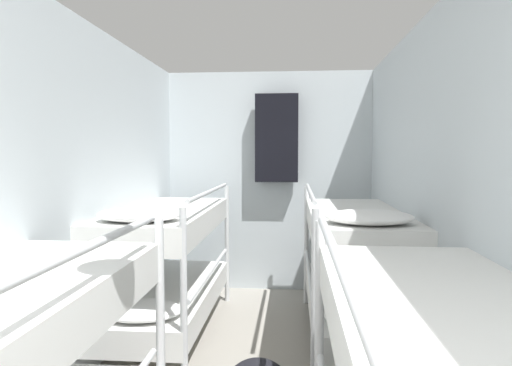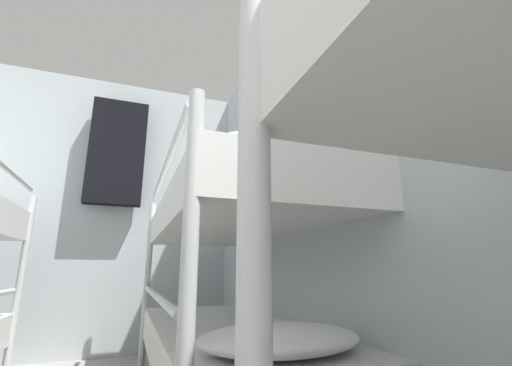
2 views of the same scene
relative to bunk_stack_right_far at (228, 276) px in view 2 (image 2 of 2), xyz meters
name	(u,v)px [view 2 (image 2 of 2)]	position (x,y,z in m)	size (l,w,h in m)	color
wall_right	(478,79)	(0.38, -1.14, 0.53)	(0.06, 5.13, 2.31)	silver
wall_back	(101,208)	(-0.72, 1.40, 0.53)	(2.26, 0.06, 2.31)	silver
bunk_stack_right_far	(228,276)	(0.00, 0.00, 0.00)	(0.70, 1.81, 1.18)	silver
hanging_coat	(117,152)	(-0.64, 1.25, 0.99)	(0.44, 0.12, 0.90)	black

